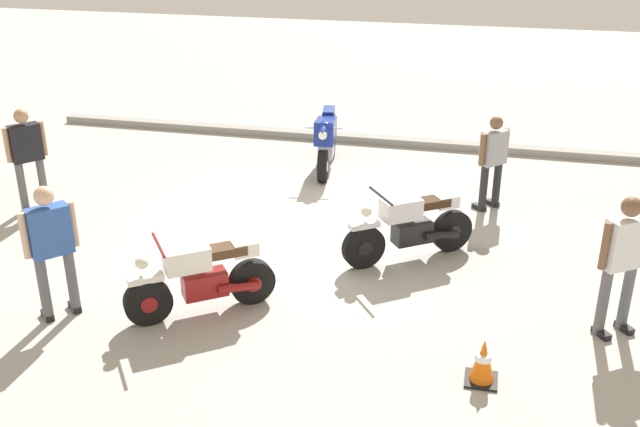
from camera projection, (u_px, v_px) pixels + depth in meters
name	position (u px, v px, depth m)	size (l,w,h in m)	color
ground_plane	(315.00, 231.00, 11.77)	(40.00, 40.00, 0.00)	#ADAAA3
curb_edge	(365.00, 139.00, 15.84)	(14.00, 0.30, 0.15)	gray
motorcycle_blue_sportbike	(326.00, 140.00, 14.12)	(0.70, 1.96, 1.14)	black
motorcycle_cream_vintage	(201.00, 279.00, 9.33)	(1.67, 1.27, 1.07)	black
motorcycle_silver_cruiser	(410.00, 226.00, 10.69)	(1.78, 1.30, 1.09)	black
person_in_white_shirt	(623.00, 256.00, 8.70)	(0.61, 0.52, 1.78)	#59595B
person_in_blue_shirt	(51.00, 243.00, 9.02)	(0.55, 0.58, 1.78)	#59595B
person_in_gray_shirt	(493.00, 158.00, 12.23)	(0.53, 0.55, 1.62)	#262628
person_in_black_shirt	(27.00, 152.00, 12.18)	(0.53, 0.58, 1.75)	#59595B
traffic_cone	(483.00, 361.00, 8.09)	(0.36, 0.36, 0.53)	black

